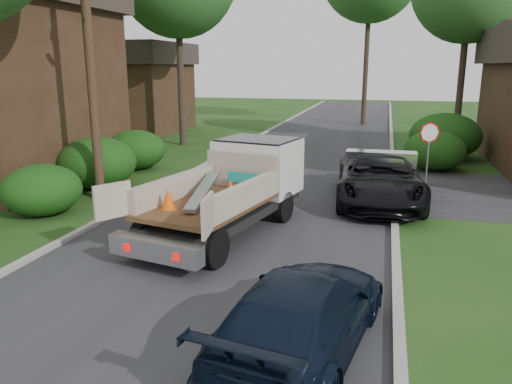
{
  "coord_description": "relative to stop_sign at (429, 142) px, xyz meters",
  "views": [
    {
      "loc": [
        3.66,
        -9.46,
        4.36
      ],
      "look_at": [
        0.53,
        2.67,
        1.2
      ],
      "focal_mm": 35.0,
      "sensor_mm": 36.0,
      "label": 1
    }
  ],
  "objects": [
    {
      "name": "curb_right",
      "position": [
        -1.1,
        1.0,
        -1.72
      ],
      "size": [
        0.2,
        90.0,
        0.12
      ],
      "primitive_type": "cube",
      "color": "#9E9E99",
      "rests_on": "ground"
    },
    {
      "name": "stop_sign",
      "position": [
        0.0,
        0.0,
        0.0
      ],
      "size": [
        0.71,
        0.32,
        2.48
      ],
      "color": "slate",
      "rests_on": "ground"
    },
    {
      "name": "road",
      "position": [
        -5.2,
        1.0,
        -1.77
      ],
      "size": [
        8.0,
        90.0,
        0.02
      ],
      "primitive_type": "cube",
      "color": "#28282B",
      "rests_on": "ground"
    },
    {
      "name": "hedge_left_c",
      "position": [
        -12.0,
        1.0,
        -0.93
      ],
      "size": [
        2.6,
        2.6,
        1.7
      ],
      "primitive_type": "ellipsoid",
      "color": "#103F0E",
      "rests_on": "ground"
    },
    {
      "name": "hedge_right_b",
      "position": [
        1.3,
        7.0,
        -0.67
      ],
      "size": [
        3.38,
        3.38,
        2.21
      ],
      "primitive_type": "ellipsoid",
      "color": "#103F0E",
      "rests_on": "ground"
    },
    {
      "name": "hedge_left_a",
      "position": [
        -11.4,
        -6.0,
        -1.01
      ],
      "size": [
        2.34,
        2.34,
        1.53
      ],
      "primitive_type": "ellipsoid",
      "color": "#103F0E",
      "rests_on": "ground"
    },
    {
      "name": "hedge_right_a",
      "position": [
        0.6,
        4.0,
        -0.93
      ],
      "size": [
        2.6,
        2.6,
        1.7
      ],
      "primitive_type": "ellipsoid",
      "color": "#103F0E",
      "rests_on": "ground"
    },
    {
      "name": "black_pickup",
      "position": [
        -1.6,
        -2.05,
        -0.97
      ],
      "size": [
        3.03,
        5.94,
        1.61
      ],
      "primitive_type": "imported",
      "rotation": [
        0.0,
        0.0,
        0.06
      ],
      "color": "black",
      "rests_on": "ground"
    },
    {
      "name": "navy_suv",
      "position": [
        -2.6,
        -11.5,
        -1.11
      ],
      "size": [
        2.62,
        4.83,
        1.33
      ],
      "primitive_type": "imported",
      "rotation": [
        0.0,
        0.0,
        2.97
      ],
      "color": "black",
      "rests_on": "ground"
    },
    {
      "name": "hedge_left_b",
      "position": [
        -11.7,
        -2.5,
        -0.84
      ],
      "size": [
        2.86,
        2.86,
        1.87
      ],
      "primitive_type": "ellipsoid",
      "color": "#103F0E",
      "rests_on": "ground"
    },
    {
      "name": "curb_left",
      "position": [
        -9.3,
        1.0,
        -1.72
      ],
      "size": [
        0.2,
        90.0,
        0.12
      ],
      "primitive_type": "cube",
      "color": "#9E9E99",
      "rests_on": "ground"
    },
    {
      "name": "house_left_far",
      "position": [
        -18.7,
        13.0,
        1.27
      ],
      "size": [
        7.56,
        7.56,
        6.0
      ],
      "color": "#362416",
      "rests_on": "ground"
    },
    {
      "name": "ground",
      "position": [
        -5.2,
        -9.0,
        -1.78
      ],
      "size": [
        120.0,
        120.0,
        0.0
      ],
      "primitive_type": "plane",
      "color": "#194112",
      "rests_on": "ground"
    },
    {
      "name": "flatbed_truck",
      "position": [
        -5.34,
        -5.54,
        -0.51
      ],
      "size": [
        3.77,
        6.51,
        2.32
      ],
      "rotation": [
        0.0,
        0.0,
        -0.21
      ],
      "color": "black",
      "rests_on": "ground"
    },
    {
      "name": "utility_pole",
      "position": [
        -10.68,
        -4.02,
        3.4
      ],
      "size": [
        2.42,
        1.25,
        10.0
      ],
      "color": "#382619",
      "rests_on": "ground"
    }
  ]
}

